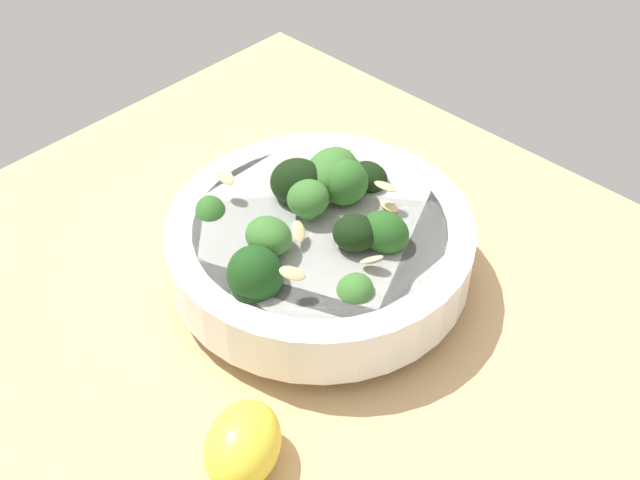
{
  "coord_description": "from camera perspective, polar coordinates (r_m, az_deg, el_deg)",
  "views": [
    {
      "loc": [
        -26.64,
        -30.27,
        43.96
      ],
      "look_at": [
        4.57,
        -0.58,
        4.0
      ],
      "focal_mm": 44.16,
      "sensor_mm": 36.0,
      "label": 1
    }
  ],
  "objects": [
    {
      "name": "bowl_of_broccoli",
      "position": [
        0.59,
        -0.06,
        -0.04
      ],
      "size": [
        22.84,
        22.84,
        9.77
      ],
      "color": "white",
      "rests_on": "ground_plane"
    },
    {
      "name": "lemon_wedge",
      "position": [
        0.5,
        -5.61,
        -14.55
      ],
      "size": [
        7.5,
        6.92,
        4.27
      ],
      "primitive_type": "ellipsoid",
      "rotation": [
        0.0,
        0.0,
        3.64
      ],
      "color": "yellow",
      "rests_on": "ground_plane"
    },
    {
      "name": "ground_plane",
      "position": [
        0.61,
        -3.38,
        -5.68
      ],
      "size": [
        60.08,
        60.08,
        3.01
      ],
      "primitive_type": "cube",
      "color": "tan"
    }
  ]
}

